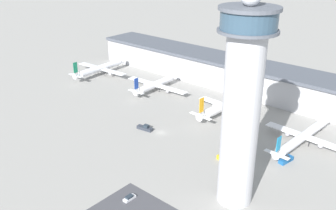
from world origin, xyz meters
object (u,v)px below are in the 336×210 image
control_tower (242,102)px  airplane_gate_charlie (225,106)px  service_truck_baggage (226,155)px  service_truck_catering (286,159)px  airplane_gate_alpha (101,68)px  airplane_gate_bravo (156,85)px  airplane_gate_delta (304,136)px  service_truck_fuel (145,128)px  car_blue_compact (129,198)px

control_tower → airplane_gate_charlie: 74.21m
service_truck_baggage → service_truck_catering: bearing=32.9°
airplane_gate_alpha → airplane_gate_bravo: 45.42m
service_truck_baggage → control_tower: bearing=-51.4°
airplane_gate_delta → service_truck_fuel: size_ratio=5.69×
control_tower → car_blue_compact: control_tower is taller
airplane_gate_bravo → airplane_gate_charlie: (46.49, 0.23, 0.27)m
control_tower → airplane_gate_delta: size_ratio=1.51×
service_truck_catering → service_truck_fuel: service_truck_catering is taller
airplane_gate_alpha → service_truck_baggage: bearing=-15.6°
airplane_gate_delta → service_truck_baggage: bearing=-122.0°
airplane_gate_alpha → service_truck_baggage: airplane_gate_alpha is taller
service_truck_catering → service_truck_baggage: bearing=-147.1°
airplane_gate_alpha → airplane_gate_delta: airplane_gate_alpha is taller
control_tower → service_truck_baggage: 42.16m
car_blue_compact → airplane_gate_bravo: bearing=127.8°
service_truck_baggage → airplane_gate_delta: bearing=58.0°
service_truck_fuel → service_truck_catering: bearing=15.3°
control_tower → airplane_gate_bravo: bearing=147.4°
service_truck_catering → service_truck_baggage: 22.70m
service_truck_catering → airplane_gate_delta: bearing=91.9°
airplane_gate_bravo → service_truck_fuel: 48.63m
airplane_gate_bravo → car_blue_compact: (60.25, -77.81, -3.30)m
control_tower → service_truck_fuel: 67.73m
airplane_gate_alpha → airplane_gate_delta: 133.63m
airplane_gate_delta → service_truck_baggage: airplane_gate_delta is taller
service_truck_fuel → control_tower: bearing=-15.9°
control_tower → airplane_gate_bravo: (-85.82, 54.88, -30.65)m
airplane_gate_delta → service_truck_catering: (0.58, -17.27, -2.91)m
car_blue_compact → service_truck_catering: bearing=62.7°
service_truck_catering → service_truck_baggage: size_ratio=0.85×
control_tower → airplane_gate_alpha: control_tower is taller
airplane_gate_bravo → car_blue_compact: airplane_gate_bravo is taller
airplane_gate_delta → service_truck_catering: size_ratio=6.42×
airplane_gate_delta → airplane_gate_charlie: bearing=172.6°
airplane_gate_alpha → service_truck_fuel: (74.60, -36.15, -3.69)m
airplane_gate_alpha → car_blue_compact: airplane_gate_alpha is taller
service_truck_fuel → car_blue_compact: service_truck_fuel is taller
service_truck_baggage → car_blue_compact: bearing=-102.5°
airplane_gate_bravo → airplane_gate_delta: 88.42m
service_truck_catering → airplane_gate_bravo: bearing=165.8°
control_tower → service_truck_baggage: size_ratio=8.22×
control_tower → car_blue_compact: 48.30m
airplane_gate_charlie → service_truck_fuel: 42.71m
airplane_gate_delta → service_truck_catering: airplane_gate_delta is taller
control_tower → service_truck_fuel: (-56.56, 16.15, -33.59)m
airplane_gate_bravo → airplane_gate_alpha: bearing=-176.7°
airplane_gate_bravo → airplane_gate_charlie: size_ratio=1.04×
service_truck_catering → car_blue_compact: size_ratio=1.56×
airplane_gate_delta → service_truck_fuel: bearing=-150.4°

